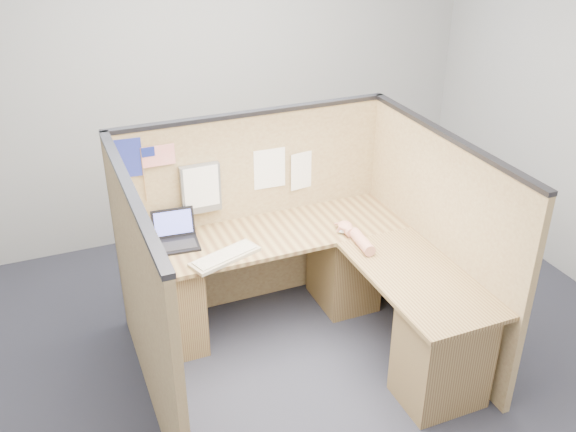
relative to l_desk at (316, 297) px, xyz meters
name	(u,v)px	position (x,y,z in m)	size (l,w,h in m)	color
floor	(308,373)	(-0.18, -0.29, -0.39)	(5.00, 5.00, 0.00)	black
wall_back	(203,82)	(-0.18, 1.96, 1.01)	(5.00, 5.00, 0.00)	#9C9FA2
cubicle_partitions	(283,245)	(-0.18, 0.14, 0.38)	(2.06, 1.83, 1.53)	olive
l_desk	(316,297)	(0.00, 0.00, 0.00)	(1.95, 1.75, 0.73)	brown
laptop	(175,236)	(-0.83, 0.52, 0.39)	(0.31, 0.30, 0.21)	black
keyboard	(225,257)	(-0.58, 0.19, 0.35)	(0.51, 0.32, 0.03)	gray
mouse	(345,229)	(0.31, 0.20, 0.36)	(0.12, 0.07, 0.05)	silver
hand_forearm	(356,237)	(0.32, 0.05, 0.38)	(0.12, 0.42, 0.09)	tan
blue_poster	(127,158)	(-1.06, 0.68, 0.94)	(0.20, 0.00, 0.27)	navy
american_flag	(155,159)	(-0.89, 0.67, 0.91)	(0.23, 0.01, 0.39)	olive
file_holder	(201,188)	(-0.59, 0.66, 0.65)	(0.28, 0.05, 0.36)	slate
paper_left	(270,169)	(-0.07, 0.68, 0.70)	(0.24, 0.00, 0.30)	white
paper_right	(304,170)	(0.21, 0.68, 0.64)	(0.23, 0.00, 0.29)	white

